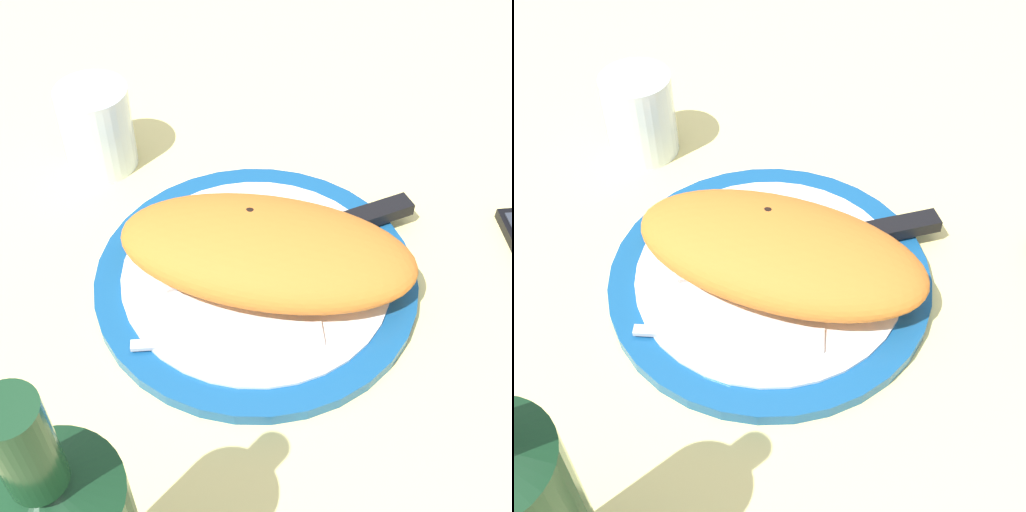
# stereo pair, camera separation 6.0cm
# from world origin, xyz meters

# --- Properties ---
(ground_plane) EXTENTS (1.50, 1.50, 0.03)m
(ground_plane) POSITION_xyz_m (0.00, 0.00, -0.01)
(ground_plane) COLOR #E5D684
(plate) EXTENTS (0.28, 0.28, 0.02)m
(plate) POSITION_xyz_m (0.00, 0.00, 0.01)
(plate) COLOR navy
(plate) RESTS_ON ground_plane
(calzone) EXTENTS (0.26, 0.14, 0.06)m
(calzone) POSITION_xyz_m (0.01, 0.00, 0.04)
(calzone) COLOR orange
(calzone) RESTS_ON plate
(fork) EXTENTS (0.15, 0.04, 0.00)m
(fork) POSITION_xyz_m (0.00, -0.07, 0.02)
(fork) COLOR silver
(fork) RESTS_ON plate
(knife) EXTENTS (0.22, 0.14, 0.01)m
(knife) POSITION_xyz_m (0.06, 0.05, 0.02)
(knife) COLOR silver
(knife) RESTS_ON plate
(water_glass) EXTENTS (0.07, 0.07, 0.09)m
(water_glass) POSITION_xyz_m (-0.18, 0.15, 0.04)
(water_glass) COLOR silver
(water_glass) RESTS_ON ground_plane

